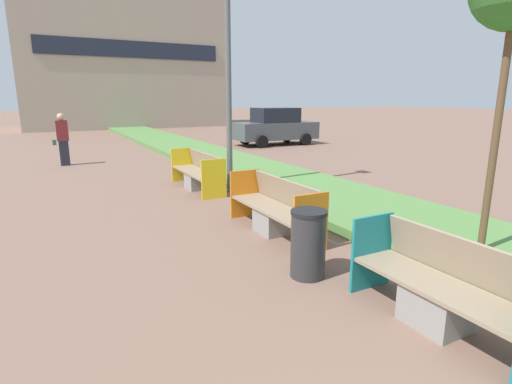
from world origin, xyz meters
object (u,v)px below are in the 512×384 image
Objects in this scene: bench_teal_frame at (440,292)px; litter_bin at (308,244)px; parked_car_distant at (275,127)px; street_lamp_post at (228,31)px; bench_yellow_frame at (198,175)px; bench_orange_frame at (275,212)px; pedestrian_walking at (63,139)px.

litter_bin is (-0.53, 1.60, 0.09)m from bench_teal_frame.
parked_car_distant is at bearing 65.30° from bench_teal_frame.
bench_teal_frame is at bearing -95.28° from street_lamp_post.
bench_yellow_frame reaches higher than litter_bin.
bench_teal_frame is 0.81× the size of bench_yellow_frame.
pedestrian_walking is at bearing 106.53° from bench_orange_frame.
bench_teal_frame is at bearing -71.59° from litter_bin.
bench_teal_frame and bench_yellow_frame have the same top height.
pedestrian_walking reaches higher than bench_orange_frame.
bench_teal_frame is 7.31m from bench_yellow_frame.
bench_yellow_frame is 6.48m from pedestrian_walking.
street_lamp_post is 11.03m from parked_car_distant.
bench_teal_frame is at bearing -113.24° from parked_car_distant.
bench_teal_frame is 0.86× the size of bench_orange_frame.
bench_orange_frame is 13.72m from parked_car_distant.
pedestrian_walking is at bearing 116.58° from bench_yellow_frame.
bench_orange_frame is at bearing -119.10° from parked_car_distant.
litter_bin is 6.18m from street_lamp_post.
bench_yellow_frame is at bearing -130.13° from parked_car_distant.
litter_bin is 0.50× the size of pedestrian_walking.
bench_teal_frame reaches higher than litter_bin.
bench_yellow_frame is at bearing 132.48° from street_lamp_post.
parked_car_distant is at bearing 53.24° from street_lamp_post.
bench_teal_frame is 1.69m from litter_bin.
parked_car_distant is at bearing 11.91° from pedestrian_walking.
litter_bin is 15.51m from parked_car_distant.
bench_teal_frame is 2.16× the size of litter_bin.
bench_orange_frame and bench_yellow_frame have the same top height.
bench_orange_frame is at bearing 73.01° from litter_bin.
litter_bin is 11.73m from pedestrian_walking.
bench_orange_frame reaches higher than litter_bin.
bench_orange_frame is 10.16m from pedestrian_walking.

